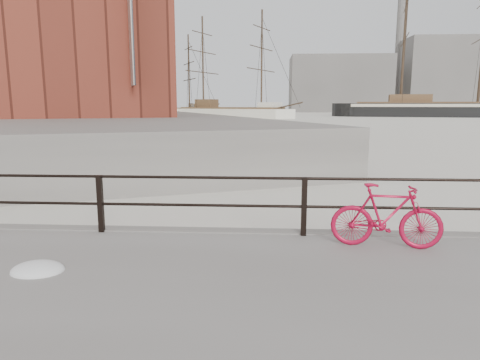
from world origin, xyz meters
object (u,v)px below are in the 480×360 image
(workboat_far, at_px, (61,127))
(bicycle, at_px, (387,216))
(schooner_mid, at_px, (231,118))
(schooner_left, at_px, (165,117))
(barque_black, at_px, (476,117))

(workboat_far, bearing_deg, bicycle, -59.84)
(schooner_mid, distance_m, schooner_left, 13.95)
(bicycle, height_order, schooner_left, schooner_left)
(barque_black, distance_m, schooner_mid, 49.32)
(bicycle, relative_size, barque_black, 0.03)
(barque_black, bearing_deg, schooner_left, -163.35)
(barque_black, relative_size, workboat_far, 6.06)
(bicycle, height_order, workboat_far, workboat_far)
(barque_black, bearing_deg, bicycle, -102.91)
(bicycle, xyz_separation_m, barque_black, (40.40, 82.81, -0.85))
(bicycle, height_order, schooner_mid, schooner_mid)
(workboat_far, bearing_deg, schooner_left, 84.17)
(barque_black, xyz_separation_m, schooner_left, (-62.37, -3.88, 0.00))
(schooner_mid, bearing_deg, workboat_far, -91.25)
(barque_black, bearing_deg, schooner_mid, -158.61)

